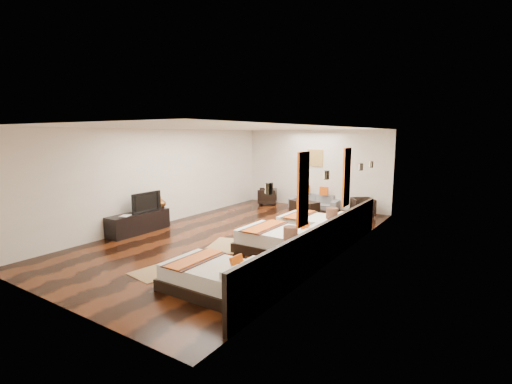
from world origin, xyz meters
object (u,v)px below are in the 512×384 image
Objects in this scene: bed_far at (318,226)px; tv at (144,202)px; nightstand_a at (290,260)px; figurine at (160,202)px; armchair_right at (363,207)px; book at (121,216)px; nightstand_b at (331,235)px; bed_mid at (286,241)px; coffee_table at (304,207)px; sofa at (314,201)px; armchair_left at (267,196)px; tv_console at (139,223)px; bed_near at (218,278)px; table_plant at (303,197)px.

tv reaches higher than bed_far.
bed_far is 3.09m from nightstand_a.
figurine reaches higher than bed_far.
book is at bearing -162.77° from armchair_right.
nightstand_b is at bearing -52.41° from bed_far.
bed_far is at bearing 127.59° from nightstand_b.
armchair_right is at bearing 52.28° from book.
bed_mid is 6.86× the size of book.
bed_far is at bearing -57.30° from coffee_table.
armchair_left is (-1.82, -0.28, 0.05)m from sofa.
tv_console is at bearing -164.03° from nightstand_b.
book is 0.17× the size of sofa.
nightstand_b reaches higher than armchair_left.
tv is 2.85× the size of figurine.
nightstand_a is at bearing -58.78° from bed_mid.
armchair_right is at bearing 49.51° from tv_console.
armchair_left is (0.77, 5.17, -0.51)m from tv.
nightstand_a is 5.90m from armchair_right.
nightstand_a is at bearing 9.77° from armchair_left.
armchair_right is (3.68, -0.08, -0.00)m from armchair_left.
bed_near is at bearing -83.44° from sofa.
tv_console is at bearing -120.34° from sofa.
tv is (-4.89, 0.79, 0.48)m from nightstand_a.
nightstand_a is at bearing -66.51° from table_plant.
armchair_left reaches higher than sofa.
nightstand_a is 1.03× the size of tv.
table_plant is (-1.64, 2.50, 0.27)m from bed_far.
sofa is at bearing 64.89° from tv_console.
armchair_left is at bearing 124.70° from nightstand_a.
bed_far is at bearing 20.83° from figurine.
bed_far is 1.09× the size of tv_console.
bed_mid is 4.22m from figurine.
tv_console is 7.32× the size of table_plant.
bed_far is (-0.00, 1.76, -0.02)m from bed_mid.
bed_mid is at bearing 89.93° from bed_near.
nightstand_a reaches higher than book.
figurine is 4.83m from coffee_table.
bed_mid is 1.18× the size of sofa.
tv reaches higher than book.
nightstand_b is at bearing -55.48° from table_plant.
book is 0.91× the size of figurine.
armchair_right is 1.92m from coffee_table.
nightstand_b reaches higher than figurine.
book is 5.98m from coffee_table.
bed_mid is 4.57m from table_plant.
sofa is (-2.30, 6.24, -0.09)m from nightstand_a.
tv is (-4.14, 1.97, 0.58)m from bed_near.
bed_far is 2.00× the size of nightstand_b.
tv_console is at bearing 90.00° from book.
armchair_right is at bearing 13.96° from coffee_table.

